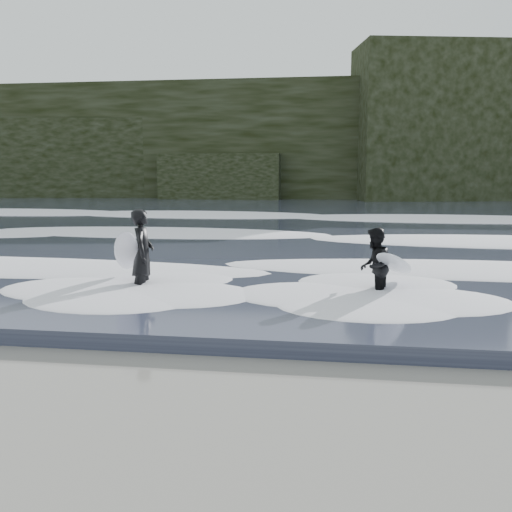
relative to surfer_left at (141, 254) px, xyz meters
name	(u,v)px	position (x,y,z in m)	size (l,w,h in m)	color
ground	(154,451)	(2.52, -6.74, -1.00)	(120.00, 120.00, 0.00)	#8E5A46
sea	(309,214)	(2.52, 22.26, -0.85)	(90.00, 52.00, 0.30)	#2F3346
headland	(320,143)	(2.52, 39.26, 4.00)	(70.00, 9.00, 10.00)	black
foam_near	(266,266)	(2.52, 2.26, -0.60)	(60.00, 3.20, 0.20)	white
foam_mid	(290,234)	(2.52, 9.26, -0.58)	(60.00, 4.00, 0.24)	white
foam_far	(304,214)	(2.52, 18.26, -0.55)	(60.00, 4.80, 0.30)	white
surfer_left	(141,254)	(0.00, 0.00, 0.00)	(1.27, 1.84, 2.00)	black
surfer_right	(378,266)	(5.21, 0.14, -0.17)	(1.42, 2.30, 1.65)	black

